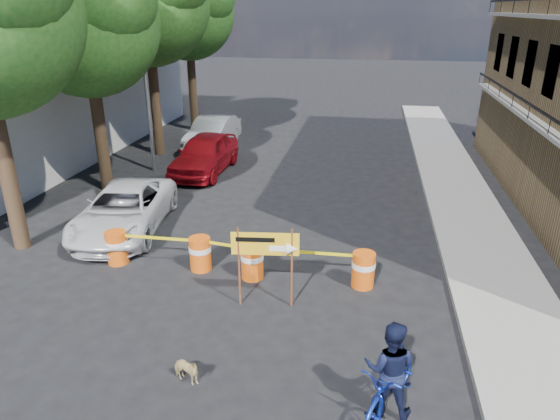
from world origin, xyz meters
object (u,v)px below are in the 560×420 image
at_px(barrel_mid_right, 252,261).
at_px(suv_white, 124,210).
at_px(sedan_red, 205,154).
at_px(sedan_silver, 213,133).
at_px(dog, 186,371).
at_px(barrel_mid_left, 200,253).
at_px(barrel_far_right, 363,269).
at_px(detour_sign, 274,250).
at_px(pedestrian, 389,368).
at_px(bicycle, 394,362).
at_px(barrel_far_left, 117,247).

bearing_deg(barrel_mid_right, suv_white, 154.46).
relative_size(sedan_red, sedan_silver, 1.02).
bearing_deg(dog, suv_white, 52.95).
distance_m(barrel_mid_left, sedan_red, 8.44).
bearing_deg(barrel_far_right, sedan_red, 129.37).
bearing_deg(dog, detour_sign, -2.94).
bearing_deg(dog, barrel_mid_right, 14.05).
height_order(dog, sedan_silver, sedan_silver).
xyz_separation_m(suv_white, sedan_silver, (-0.28, 9.92, 0.07)).
xyz_separation_m(barrel_mid_right, pedestrian, (3.27, -4.01, 0.40)).
xyz_separation_m(pedestrian, suv_white, (-7.77, 6.16, -0.19)).
distance_m(barrel_mid_right, barrel_far_right, 2.77).
xyz_separation_m(barrel_far_right, sedan_red, (-6.71, 8.17, 0.32)).
relative_size(barrel_mid_right, pedestrian, 0.51).
distance_m(barrel_far_right, suv_white, 7.57).
distance_m(barrel_mid_left, suv_white, 3.64).
distance_m(dog, suv_white, 7.43).
bearing_deg(pedestrian, barrel_mid_left, -36.94).
distance_m(bicycle, dog, 3.72).
xyz_separation_m(barrel_far_right, dog, (-3.09, -4.05, -0.20)).
bearing_deg(barrel_far_left, pedestrian, -30.63).
bearing_deg(barrel_far_right, detour_sign, -147.92).
relative_size(barrel_far_left, dog, 1.42).
bearing_deg(barrel_mid_left, dog, -75.03).
bearing_deg(sedan_red, barrel_mid_left, -71.21).
bearing_deg(barrel_far_left, sedan_red, 91.32).
xyz_separation_m(barrel_far_left, barrel_mid_left, (2.31, 0.05, 0.00)).
height_order(bicycle, sedan_red, bicycle).
xyz_separation_m(detour_sign, bicycle, (2.54, -2.80, -0.45)).
bearing_deg(barrel_far_right, pedestrian, -83.01).
height_order(barrel_mid_left, barrel_far_right, same).
relative_size(pedestrian, bicycle, 0.89).
xyz_separation_m(barrel_mid_right, sedan_red, (-3.94, 8.25, 0.32)).
bearing_deg(dog, pedestrian, -71.91).
bearing_deg(sedan_red, bicycle, -57.72).
bearing_deg(suv_white, sedan_red, 76.82).
bearing_deg(barrel_mid_left, suv_white, 147.54).
bearing_deg(bicycle, barrel_far_left, 173.67).
xyz_separation_m(dog, suv_white, (-4.19, 6.13, 0.42)).
bearing_deg(pedestrian, barrel_far_right, -78.15).
xyz_separation_m(detour_sign, sedan_silver, (-5.58, 13.23, -0.68)).
bearing_deg(pedestrian, sedan_red, -54.69).
relative_size(suv_white, sedan_red, 1.06).
bearing_deg(barrel_mid_left, detour_sign, -31.40).
relative_size(detour_sign, sedan_silver, 0.43).
height_order(barrel_far_left, barrel_far_right, same).
distance_m(barrel_mid_left, pedestrian, 6.32).
bearing_deg(sedan_silver, pedestrian, -61.65).
distance_m(barrel_mid_left, detour_sign, 2.78).
relative_size(barrel_far_right, dog, 1.42).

